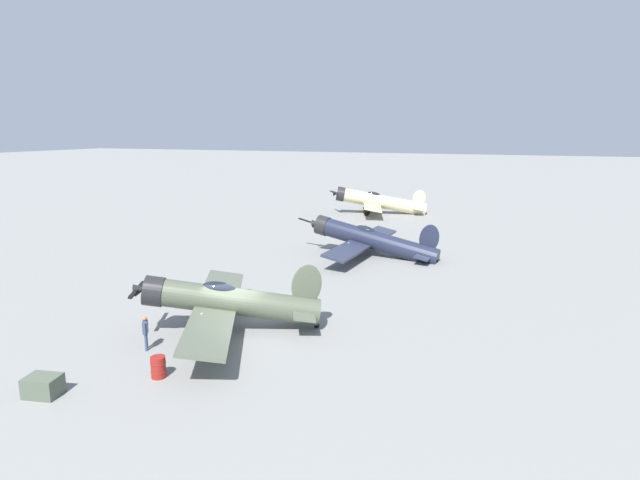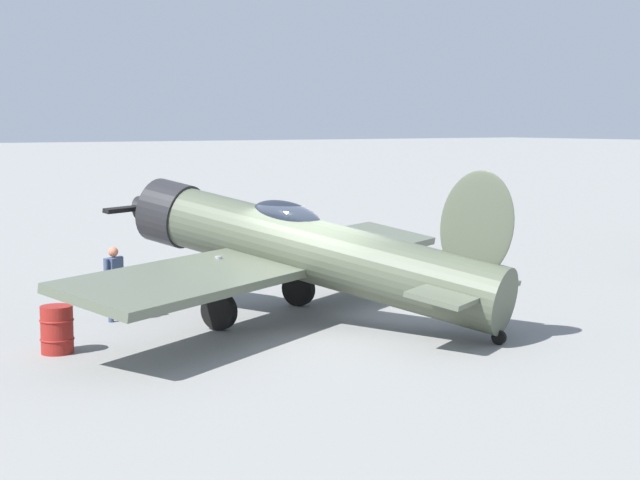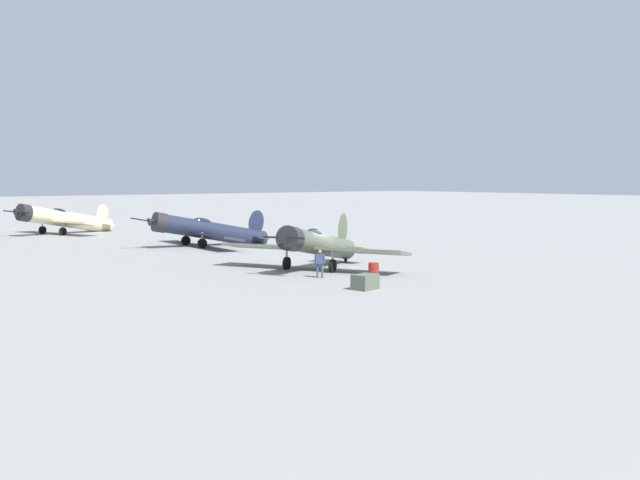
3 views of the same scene
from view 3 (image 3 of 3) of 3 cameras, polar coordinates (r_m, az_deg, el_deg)
name	(u,v)px [view 3 (image 3 of 3)]	position (r m, az deg, el deg)	size (l,w,h in m)	color
ground_plane	(320,268)	(46.42, 0.00, -2.21)	(400.00, 400.00, 0.00)	gray
airplane_foreground	(317,244)	(45.82, -0.27, -0.34)	(9.12, 11.78, 3.47)	#4C5442
airplane_mid_apron	(208,231)	(62.21, -8.73, 0.73)	(12.12, 12.50, 3.45)	#1E2338
airplane_far_line	(64,219)	(79.35, -19.30, 1.53)	(11.69, 11.35, 3.51)	beige
ground_crew_mechanic	(320,261)	(41.89, -0.01, -1.64)	(0.43, 0.53, 1.61)	#384766
equipment_crate	(365,282)	(37.71, 3.52, -3.27)	(1.43, 1.18, 0.78)	#4C5647
fuel_drum	(374,271)	(41.84, 4.19, -2.39)	(0.64, 0.64, 0.89)	maroon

